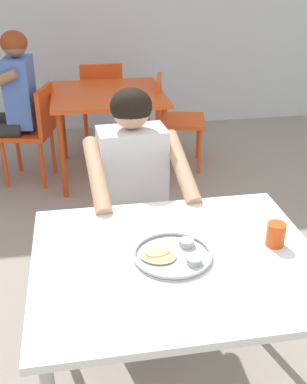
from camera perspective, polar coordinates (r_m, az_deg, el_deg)
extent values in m
cube|color=white|center=(1.75, 2.84, -8.42)|extent=(1.07, 0.88, 0.03)
cylinder|color=#B2B2B7|center=(2.24, -11.67, -11.58)|extent=(0.04, 0.04, 0.71)
cylinder|color=#B2B2B7|center=(2.38, 11.97, -9.13)|extent=(0.04, 0.04, 0.71)
cylinder|color=#B7BABF|center=(1.73, 2.37, -7.95)|extent=(0.30, 0.30, 0.01)
torus|color=#B7BABF|center=(1.73, 2.37, -7.65)|extent=(0.30, 0.30, 0.01)
cylinder|color=#B2B5BA|center=(1.69, 5.04, -8.42)|extent=(0.06, 0.06, 0.02)
cylinder|color=#B77F23|center=(1.69, 5.04, -8.28)|extent=(0.05, 0.05, 0.01)
cylinder|color=#B2B5BA|center=(1.79, 4.09, -6.25)|extent=(0.06, 0.06, 0.02)
cylinder|color=maroon|center=(1.78, 4.10, -6.12)|extent=(0.05, 0.05, 0.01)
ellipsoid|color=#DBB77A|center=(1.72, 0.66, -7.88)|extent=(0.17, 0.15, 0.01)
ellipsoid|color=tan|center=(1.73, 0.57, -7.38)|extent=(0.10, 0.07, 0.01)
cylinder|color=#D84C19|center=(1.84, 14.82, -5.07)|extent=(0.07, 0.07, 0.09)
cylinder|color=#593319|center=(1.82, 14.93, -4.32)|extent=(0.06, 0.06, 0.02)
cube|color=red|center=(2.58, -2.59, -3.58)|extent=(0.43, 0.46, 0.04)
cube|color=red|center=(2.66, -3.55, 2.35)|extent=(0.38, 0.06, 0.37)
cylinder|color=red|center=(2.59, 1.79, -9.26)|extent=(0.03, 0.03, 0.40)
cylinder|color=red|center=(2.54, -5.24, -10.25)|extent=(0.03, 0.03, 0.40)
cylinder|color=red|center=(2.87, -0.09, -5.23)|extent=(0.03, 0.03, 0.40)
cylinder|color=red|center=(2.82, -6.39, -6.02)|extent=(0.03, 0.03, 0.40)
cylinder|color=#2D2D2D|center=(2.37, 3.32, -12.75)|extent=(0.10, 0.10, 0.44)
cylinder|color=#2D2D2D|center=(2.37, 2.08, -4.93)|extent=(0.15, 0.41, 0.12)
cylinder|color=#2D2D2D|center=(2.31, -4.02, -13.88)|extent=(0.10, 0.10, 0.44)
cylinder|color=#2D2D2D|center=(2.32, -5.11, -5.85)|extent=(0.15, 0.41, 0.12)
cube|color=silver|center=(2.39, -2.58, 2.14)|extent=(0.35, 0.22, 0.50)
cylinder|color=tan|center=(2.24, 3.45, 3.10)|extent=(0.11, 0.46, 0.25)
cylinder|color=tan|center=(2.16, -7.01, 2.02)|extent=(0.11, 0.46, 0.25)
sphere|color=tan|center=(2.27, -2.77, 10.15)|extent=(0.19, 0.19, 0.19)
ellipsoid|color=black|center=(2.26, -2.77, 10.49)|extent=(0.21, 0.20, 0.18)
cube|color=#E04C19|center=(3.94, -5.67, 11.93)|extent=(0.92, 0.94, 0.03)
cylinder|color=#B33D14|center=(3.66, -11.14, 4.32)|extent=(0.04, 0.04, 0.70)
cylinder|color=#B33D14|center=(3.72, 1.29, 5.21)|extent=(0.04, 0.04, 0.70)
cylinder|color=#B33D14|center=(4.43, -11.11, 8.33)|extent=(0.04, 0.04, 0.70)
cylinder|color=#B33D14|center=(4.48, -0.72, 9.04)|extent=(0.04, 0.04, 0.70)
cube|color=#E34817|center=(4.01, -15.36, 7.09)|extent=(0.48, 0.49, 0.04)
cube|color=#E34817|center=(3.90, -13.15, 9.86)|extent=(0.13, 0.38, 0.36)
cylinder|color=#E34817|center=(4.01, -17.83, 3.26)|extent=(0.03, 0.03, 0.41)
cylinder|color=#E34817|center=(4.29, -16.32, 5.03)|extent=(0.03, 0.03, 0.41)
cylinder|color=#E34817|center=(3.90, -13.52, 3.19)|extent=(0.03, 0.03, 0.41)
cylinder|color=#E34817|center=(4.19, -12.26, 5.01)|extent=(0.03, 0.03, 0.41)
cube|color=#E9511A|center=(4.17, 3.35, 8.77)|extent=(0.50, 0.50, 0.04)
cube|color=#E9511A|center=(4.12, 0.64, 11.48)|extent=(0.12, 0.40, 0.37)
cylinder|color=#E9511A|center=(4.41, 5.51, 6.63)|extent=(0.03, 0.03, 0.41)
cylinder|color=#E9511A|center=(4.09, 5.68, 4.99)|extent=(0.03, 0.03, 0.41)
cylinder|color=#E9511A|center=(4.41, 1.03, 6.74)|extent=(0.03, 0.03, 0.41)
cylinder|color=#E9511A|center=(4.09, 0.86, 5.10)|extent=(0.03, 0.03, 0.41)
cube|color=#EB4C1A|center=(4.73, -6.44, 10.71)|extent=(0.42, 0.39, 0.04)
cube|color=#EB4C1A|center=(4.50, -6.41, 12.82)|extent=(0.40, 0.04, 0.41)
cylinder|color=#EB4C1A|center=(4.93, -8.42, 8.62)|extent=(0.03, 0.03, 0.40)
cylinder|color=#EB4C1A|center=(4.95, -4.49, 8.90)|extent=(0.03, 0.03, 0.40)
cylinder|color=#EB4C1A|center=(4.64, -8.24, 7.46)|extent=(0.03, 0.03, 0.40)
cylinder|color=#EB4C1A|center=(4.66, -4.08, 7.77)|extent=(0.03, 0.03, 0.40)
cylinder|color=#292929|center=(4.20, -17.93, 8.52)|extent=(0.41, 0.16, 0.12)
cube|color=#4C72C6|center=(3.95, -16.09, 11.73)|extent=(0.23, 0.36, 0.54)
cylinder|color=#996B4C|center=(4.16, -18.25, 13.72)|extent=(0.46, 0.12, 0.25)
sphere|color=#996B4C|center=(3.87, -16.81, 17.00)|extent=(0.19, 0.19, 0.19)
ellipsoid|color=maroon|center=(3.87, -16.84, 17.21)|extent=(0.21, 0.20, 0.18)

